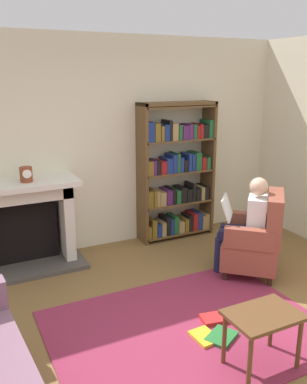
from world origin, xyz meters
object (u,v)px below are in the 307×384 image
(bookshelf, at_px, (176,173))
(armchair_reading, at_px, (257,239))
(seated_reader, at_px, (247,222))
(side_table, at_px, (263,322))
(mantel_clock, at_px, (26,174))
(fireplace, at_px, (22,221))

(bookshelf, distance_m, armchair_reading, 1.53)
(seated_reader, xyz_separation_m, side_table, (-0.91, -1.35, -0.23))
(bookshelf, xyz_separation_m, seated_reader, (0.16, -1.35, -0.29))
(mantel_clock, relative_size, armchair_reading, 0.17)
(mantel_clock, bearing_deg, bookshelf, 3.87)
(mantel_clock, bearing_deg, armchair_reading, -29.92)
(bookshelf, relative_size, side_table, 3.34)
(fireplace, bearing_deg, armchair_reading, -30.89)
(armchair_reading, relative_size, seated_reader, 0.85)
(mantel_clock, xyz_separation_m, armchair_reading, (2.25, -1.29, -0.71))
(mantel_clock, distance_m, side_table, 2.94)
(bookshelf, xyz_separation_m, side_table, (-0.75, -2.69, -0.52))
(mantel_clock, xyz_separation_m, side_table, (1.25, -2.56, -0.74))
(armchair_reading, height_order, seated_reader, seated_reader)
(bookshelf, height_order, side_table, bookshelf)
(armchair_reading, bearing_deg, fireplace, -78.48)
(fireplace, xyz_separation_m, mantel_clock, (0.08, -0.10, 0.58))
(mantel_clock, distance_m, seated_reader, 2.53)
(seated_reader, distance_m, side_table, 1.64)
(seated_reader, bearing_deg, fireplace, -77.96)
(side_table, bearing_deg, seated_reader, 56.00)
(fireplace, bearing_deg, side_table, -63.35)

